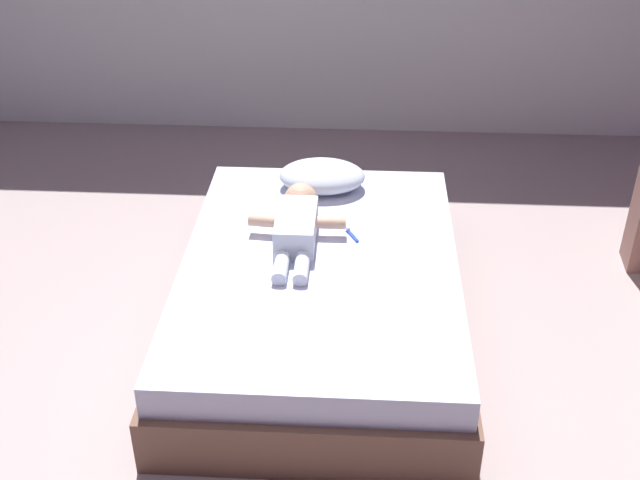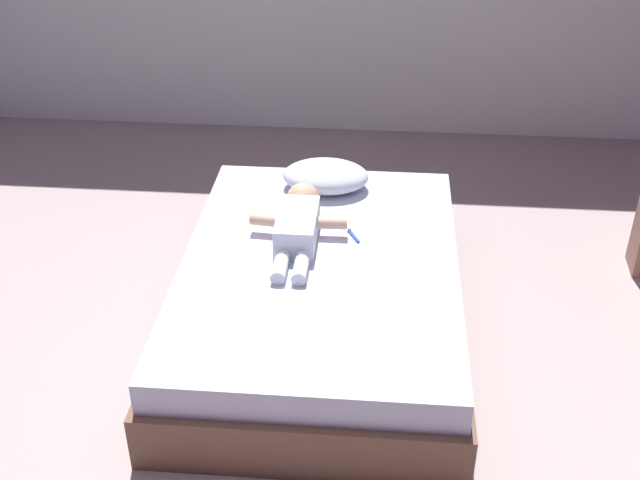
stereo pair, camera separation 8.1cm
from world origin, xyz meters
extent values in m
plane|color=#A89696|center=(0.00, 0.00, 0.00)|extent=(8.00, 8.00, 0.00)
cube|color=brown|center=(0.04, 0.66, 0.12)|extent=(1.26, 1.83, 0.24)
cube|color=silver|center=(0.04, 0.66, 0.32)|extent=(1.21, 1.75, 0.14)
ellipsoid|color=silver|center=(0.02, 1.33, 0.46)|extent=(0.43, 0.32, 0.14)
cube|color=silver|center=(-0.07, 0.81, 0.46)|extent=(0.18, 0.36, 0.14)
sphere|color=#D5A888|center=(-0.07, 1.05, 0.47)|extent=(0.16, 0.16, 0.16)
cylinder|color=#D5A888|center=(-0.23, 0.86, 0.46)|extent=(0.15, 0.07, 0.06)
cylinder|color=#D5A888|center=(0.08, 0.86, 0.46)|extent=(0.14, 0.06, 0.06)
cylinder|color=silver|center=(-0.12, 0.54, 0.42)|extent=(0.06, 0.19, 0.06)
cylinder|color=silver|center=(-0.03, 0.54, 0.42)|extent=(0.06, 0.19, 0.06)
cube|color=blue|center=(0.18, 0.86, 0.39)|extent=(0.06, 0.10, 0.01)
cube|color=white|center=(0.16, 0.91, 0.40)|extent=(0.02, 0.03, 0.01)
camera|label=1|loc=(0.22, -2.29, 2.32)|focal=44.95mm
camera|label=2|loc=(0.30, -2.28, 2.32)|focal=44.95mm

